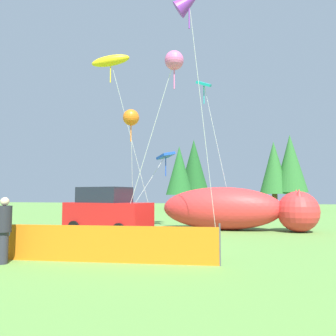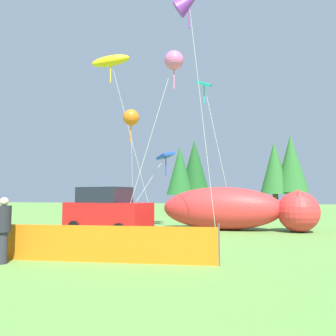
# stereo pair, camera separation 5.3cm
# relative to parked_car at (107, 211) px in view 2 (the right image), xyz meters

# --- Properties ---
(ground_plane) EXTENTS (120.00, 120.00, 0.00)m
(ground_plane) POSITION_rel_parked_car_xyz_m (2.68, -3.35, -1.13)
(ground_plane) COLOR #609342
(parked_car) EXTENTS (4.64, 2.71, 2.33)m
(parked_car) POSITION_rel_parked_car_xyz_m (0.00, 0.00, 0.00)
(parked_car) COLOR red
(parked_car) RESTS_ON ground
(folding_chair) EXTENTS (0.61, 0.61, 0.84)m
(folding_chair) POSITION_rel_parked_car_xyz_m (4.91, -4.58, -0.65)
(folding_chair) COLOR maroon
(folding_chair) RESTS_ON ground
(inflatable_cat) EXTENTS (8.49, 2.72, 2.38)m
(inflatable_cat) POSITION_rel_parked_car_xyz_m (6.07, 3.42, -0.04)
(inflatable_cat) COLOR red
(inflatable_cat) RESTS_ON ground
(safety_fence) EXTENTS (9.80, 1.13, 1.16)m
(safety_fence) POSITION_rel_parked_car_xyz_m (1.23, -6.44, -0.61)
(safety_fence) COLOR orange
(safety_fence) RESTS_ON ground
(spectator_in_red_shirt) EXTENTS (0.35, 0.35, 1.60)m
(spectator_in_red_shirt) POSITION_rel_parked_car_xyz_m (-0.08, -6.94, -0.26)
(spectator_in_red_shirt) COLOR #2D2D38
(spectator_in_red_shirt) RESTS_ON ground
(spectator_in_white_shirt) EXTENTS (0.41, 0.41, 1.88)m
(spectator_in_white_shirt) POSITION_rel_parked_car_xyz_m (0.11, -7.15, -0.11)
(spectator_in_white_shirt) COLOR #2D2D38
(spectator_in_white_shirt) RESTS_ON ground
(kite_pink_octopus) EXTENTS (3.12, 0.96, 8.34)m
(kite_pink_octopus) POSITION_rel_parked_car_xyz_m (3.77, -1.41, 6.74)
(kite_pink_octopus) COLOR silver
(kite_pink_octopus) RESTS_ON ground
(kite_blue_box) EXTENTS (2.95, 2.56, 4.67)m
(kite_blue_box) POSITION_rel_parked_car_xyz_m (1.80, 4.60, 3.19)
(kite_blue_box) COLOR silver
(kite_blue_box) RESTS_ON ground
(kite_yellow_hero) EXTENTS (3.43, 2.21, 10.25)m
(kite_yellow_hero) POSITION_rel_parked_car_xyz_m (-0.77, 1.91, 8.54)
(kite_yellow_hero) COLOR silver
(kite_yellow_hero) RESTS_ON ground
(kite_orange_flower) EXTENTS (0.88, 1.63, 6.51)m
(kite_orange_flower) POSITION_rel_parked_car_xyz_m (0.83, 1.08, 4.92)
(kite_orange_flower) COLOR silver
(kite_orange_flower) RESTS_ON ground
(kite_teal_diamond) EXTENTS (2.30, 0.97, 9.36)m
(kite_teal_diamond) POSITION_rel_parked_car_xyz_m (4.23, 5.16, 7.68)
(kite_teal_diamond) COLOR silver
(kite_teal_diamond) RESTS_ON ground
(kite_purple_delta) EXTENTS (1.74, 2.02, 11.51)m
(kite_purple_delta) POSITION_rel_parked_car_xyz_m (4.40, -1.00, 9.63)
(kite_purple_delta) COLOR silver
(kite_purple_delta) RESTS_ON ground
(horizon_tree_east) EXTENTS (3.93, 3.93, 9.38)m
(horizon_tree_east) POSITION_rel_parked_car_xyz_m (11.79, 27.46, 4.63)
(horizon_tree_east) COLOR brown
(horizon_tree_east) RESTS_ON ground
(horizon_tree_west) EXTENTS (3.60, 3.60, 8.59)m
(horizon_tree_west) POSITION_rel_parked_car_xyz_m (9.84, 27.46, 4.14)
(horizon_tree_west) COLOR brown
(horizon_tree_west) RESTS_ON ground
(horizon_tree_mid) EXTENTS (3.91, 3.91, 9.33)m
(horizon_tree_mid) POSITION_rel_parked_car_xyz_m (-0.35, 28.05, 4.60)
(horizon_tree_mid) COLOR brown
(horizon_tree_mid) RESTS_ON ground
(horizon_tree_northeast) EXTENTS (3.39, 3.39, 8.09)m
(horizon_tree_northeast) POSITION_rel_parked_car_xyz_m (-1.74, 25.20, 3.83)
(horizon_tree_northeast) COLOR brown
(horizon_tree_northeast) RESTS_ON ground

